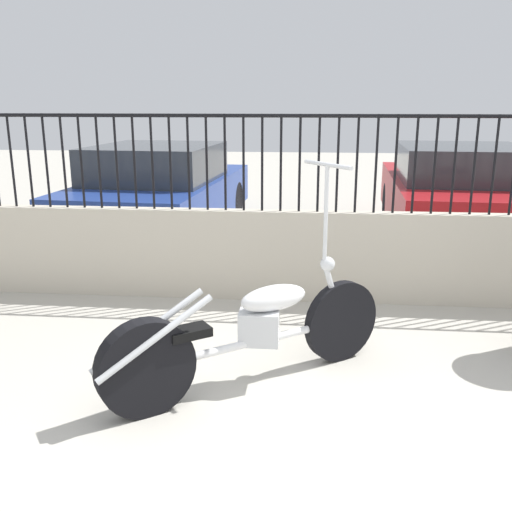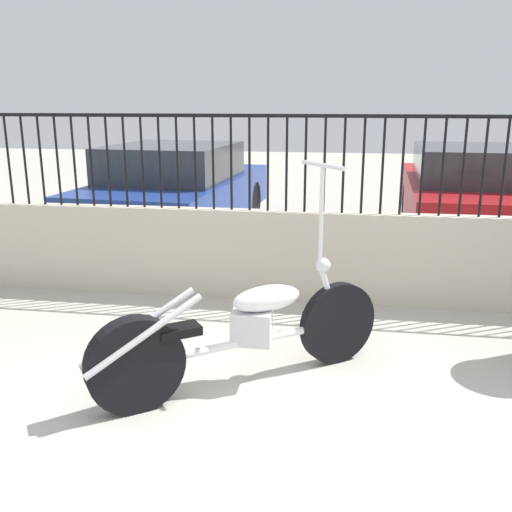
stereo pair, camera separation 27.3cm
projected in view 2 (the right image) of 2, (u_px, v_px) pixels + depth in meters
ground_plane at (282, 460)px, 3.21m from camera, size 40.00×40.00×0.00m
low_wall at (312, 257)px, 5.67m from camera, size 9.78×0.18×0.91m
fence_railing at (315, 150)px, 5.40m from camera, size 9.78×0.04×0.93m
motorcycle_white at (231, 335)px, 3.93m from camera, size 1.88×1.41×1.55m
car_blue at (177, 190)px, 8.49m from camera, size 2.12×4.24×1.35m
car_red at (476, 196)px, 7.86m from camera, size 2.07×4.23×1.37m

